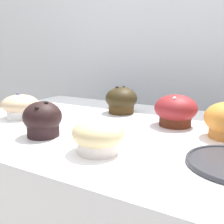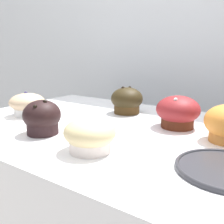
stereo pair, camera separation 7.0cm
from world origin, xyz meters
TOP-DOWN VIEW (x-y plane):
  - wall_back at (0.00, 0.60)m, footprint 3.20×0.10m
  - muffin_front_center at (0.04, -0.18)m, footprint 0.11×0.11m
  - muffin_back_left at (-0.08, 0.15)m, footprint 0.11×0.11m
  - muffin_back_right at (-0.33, -0.06)m, footprint 0.11×0.11m
  - muffin_front_right at (-0.14, -0.16)m, footprint 0.09×0.09m
  - muffin_back_center at (0.12, 0.09)m, footprint 0.12×0.12m

SIDE VIEW (x-z plane):
  - wall_back at x=0.00m, z-range 0.00..1.80m
  - muffin_front_center at x=0.04m, z-range 0.92..0.99m
  - muffin_back_right at x=-0.33m, z-range 0.92..1.00m
  - muffin_front_right at x=-0.14m, z-range 0.92..1.01m
  - muffin_back_left at x=-0.08m, z-range 0.92..1.01m
  - muffin_back_center at x=0.12m, z-range 0.92..1.01m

